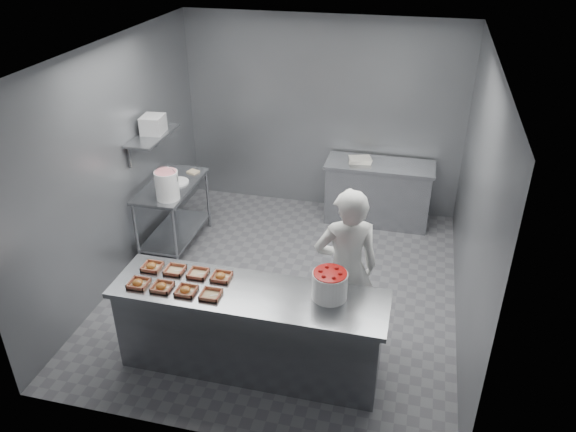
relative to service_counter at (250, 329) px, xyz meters
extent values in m
plane|color=#4C4C51|center=(0.00, 1.35, -0.45)|extent=(4.50, 4.50, 0.00)
plane|color=white|center=(0.00, 1.35, 2.35)|extent=(4.50, 4.50, 0.00)
cube|color=slate|center=(0.00, 3.60, 0.95)|extent=(4.00, 0.04, 2.80)
cube|color=slate|center=(-2.00, 1.35, 0.95)|extent=(0.04, 4.50, 2.80)
cube|color=slate|center=(2.00, 1.35, 0.95)|extent=(0.04, 4.50, 2.80)
cube|color=slate|center=(0.00, 0.00, 0.42)|extent=(2.60, 0.70, 0.05)
cube|color=slate|center=(0.00, 0.00, -0.03)|extent=(2.50, 0.64, 0.85)
cube|color=slate|center=(-1.65, 1.95, 0.43)|extent=(0.60, 1.20, 0.04)
cube|color=slate|center=(-1.65, 1.95, -0.25)|extent=(0.56, 1.15, 0.03)
cylinder|color=slate|center=(-1.91, 1.39, -0.01)|extent=(0.04, 0.04, 0.88)
cylinder|color=slate|center=(-1.39, 1.39, -0.01)|extent=(0.04, 0.04, 0.88)
cylinder|color=slate|center=(-1.91, 2.51, -0.01)|extent=(0.04, 0.04, 0.88)
cylinder|color=slate|center=(-1.39, 2.51, -0.01)|extent=(0.04, 0.04, 0.88)
cube|color=slate|center=(0.90, 3.25, 0.42)|extent=(1.50, 0.60, 0.05)
cube|color=slate|center=(0.90, 3.25, -0.03)|extent=(1.44, 0.55, 0.85)
cube|color=slate|center=(-1.82, 1.95, 1.10)|extent=(0.35, 0.90, 0.03)
cube|color=tan|center=(-1.03, -0.14, 0.47)|extent=(0.18, 0.18, 0.04)
cube|color=white|center=(-0.99, -0.13, 0.46)|extent=(0.10, 0.06, 0.00)
ellipsoid|color=#BA682E|center=(-1.04, -0.14, 0.48)|extent=(0.10, 0.10, 0.05)
cube|color=tan|center=(-0.79, -0.14, 0.47)|extent=(0.18, 0.18, 0.04)
cube|color=white|center=(-0.75, -0.13, 0.46)|extent=(0.10, 0.06, 0.00)
ellipsoid|color=#BA682E|center=(-0.80, -0.14, 0.48)|extent=(0.10, 0.10, 0.05)
cube|color=tan|center=(-0.55, -0.14, 0.47)|extent=(0.18, 0.18, 0.04)
cube|color=white|center=(-0.51, -0.13, 0.46)|extent=(0.10, 0.06, 0.00)
ellipsoid|color=#BA682E|center=(-0.56, -0.14, 0.48)|extent=(0.10, 0.10, 0.05)
cube|color=tan|center=(-0.31, -0.14, 0.47)|extent=(0.18, 0.18, 0.04)
cube|color=white|center=(-0.27, -0.13, 0.46)|extent=(0.10, 0.06, 0.00)
cube|color=tan|center=(-1.03, 0.14, 0.47)|extent=(0.18, 0.18, 0.04)
cube|color=white|center=(-0.99, 0.16, 0.46)|extent=(0.10, 0.06, 0.00)
ellipsoid|color=#BA682E|center=(-1.04, 0.14, 0.48)|extent=(0.10, 0.10, 0.05)
cube|color=tan|center=(-0.79, 0.14, 0.47)|extent=(0.18, 0.18, 0.04)
cube|color=white|center=(-0.75, 0.16, 0.46)|extent=(0.10, 0.06, 0.00)
cube|color=tan|center=(-0.55, 0.14, 0.47)|extent=(0.18, 0.18, 0.04)
cube|color=white|center=(-0.51, 0.16, 0.46)|extent=(0.10, 0.06, 0.00)
cube|color=tan|center=(-0.31, 0.14, 0.47)|extent=(0.18, 0.18, 0.04)
cube|color=white|center=(-0.27, 0.16, 0.46)|extent=(0.10, 0.06, 0.00)
ellipsoid|color=#BA682E|center=(-0.32, 0.14, 0.48)|extent=(0.10, 0.10, 0.05)
imported|color=silver|center=(0.82, 0.60, 0.43)|extent=(0.75, 0.62, 1.77)
cylinder|color=white|center=(0.74, 0.10, 0.58)|extent=(0.32, 0.32, 0.26)
cylinder|color=red|center=(0.74, 0.10, 0.70)|extent=(0.30, 0.30, 0.04)
cylinder|color=white|center=(-1.51, 1.58, 0.63)|extent=(0.28, 0.28, 0.36)
cylinder|color=#D06879|center=(-1.51, 1.58, 0.80)|extent=(0.26, 0.26, 0.02)
torus|color=slate|center=(-1.51, 1.58, 0.73)|extent=(0.30, 0.01, 0.30)
cylinder|color=white|center=(-1.59, 2.02, 0.46)|extent=(0.37, 0.37, 0.02)
cube|color=#CCB28C|center=(-1.51, 2.36, 0.46)|extent=(0.17, 0.16, 0.02)
cube|color=gray|center=(-1.82, 2.00, 1.22)|extent=(0.28, 0.31, 0.22)
cube|color=silver|center=(0.62, 3.25, 0.48)|extent=(0.33, 0.26, 0.06)
camera|label=1|loc=(1.35, -3.99, 3.58)|focal=35.00mm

